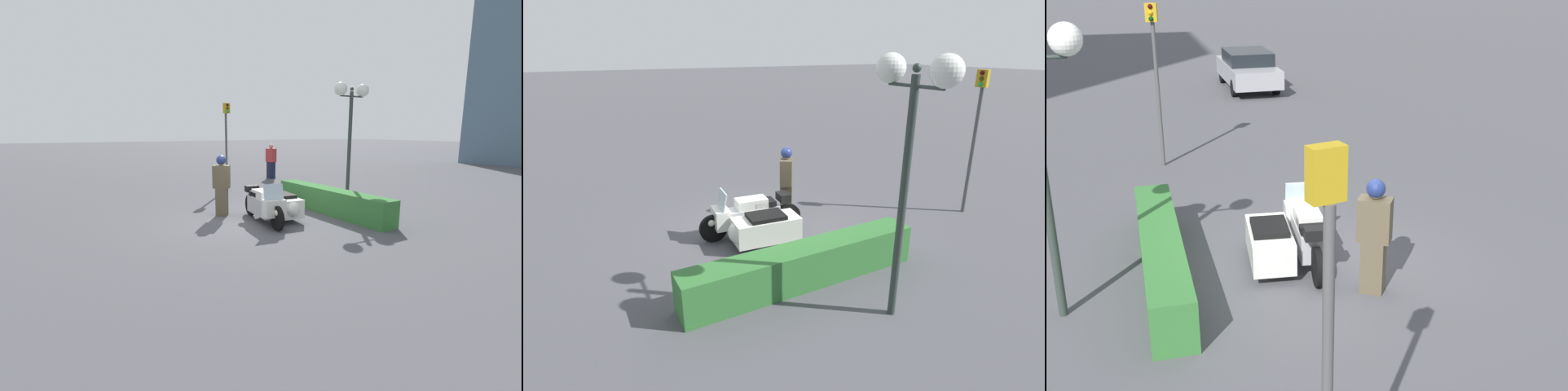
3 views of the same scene
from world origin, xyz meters
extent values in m
plane|color=#4C4C51|center=(0.00, 0.00, 0.00)|extent=(160.00, 160.00, 0.00)
cylinder|color=black|center=(1.21, 0.05, 0.31)|extent=(0.63, 0.17, 0.62)
cylinder|color=black|center=(-0.56, 0.23, 0.31)|extent=(0.63, 0.17, 0.62)
cylinder|color=black|center=(0.22, 0.79, 0.24)|extent=(0.49, 0.15, 0.49)
cube|color=#B7B7BC|center=(0.32, 0.14, 0.44)|extent=(1.29, 0.54, 0.45)
cube|color=silver|center=(0.32, 0.14, 0.77)|extent=(0.72, 0.46, 0.24)
cube|color=black|center=(0.04, 0.17, 0.75)|extent=(0.54, 0.44, 0.12)
cube|color=silver|center=(1.03, 0.06, 0.53)|extent=(0.38, 0.58, 0.44)
cube|color=silver|center=(0.98, 0.07, 0.95)|extent=(0.17, 0.54, 0.40)
sphere|color=white|center=(1.25, 0.04, 0.47)|extent=(0.18, 0.18, 0.18)
cube|color=silver|center=(0.28, 0.78, 0.40)|extent=(1.48, 0.81, 0.50)
sphere|color=silver|center=(0.87, 0.72, 0.42)|extent=(0.48, 0.48, 0.48)
cube|color=black|center=(0.28, 0.78, 0.69)|extent=(0.83, 0.65, 0.09)
cube|color=black|center=(-0.45, 0.22, 0.82)|extent=(0.28, 0.39, 0.18)
cube|color=brown|center=(-0.95, -0.51, 0.41)|extent=(0.43, 0.44, 0.83)
cube|color=brown|center=(-0.95, -0.51, 1.16)|extent=(0.51, 0.57, 0.66)
sphere|color=tan|center=(-0.95, -0.51, 1.60)|extent=(0.22, 0.22, 0.22)
sphere|color=navy|center=(-0.95, -0.51, 1.64)|extent=(0.28, 0.28, 0.28)
cube|color=#337033|center=(0.37, 2.48, 0.37)|extent=(4.56, 0.61, 0.75)
cylinder|color=#2D3833|center=(-0.41, 3.92, 1.87)|extent=(0.12, 0.12, 3.73)
cylinder|color=#2D3833|center=(-0.41, 3.92, 3.58)|extent=(0.05, 0.96, 0.05)
sphere|color=white|center=(-0.41, 4.40, 3.79)|extent=(0.42, 0.42, 0.42)
sphere|color=white|center=(-0.41, 3.44, 3.79)|extent=(0.42, 0.42, 0.42)
sphere|color=#2D3833|center=(-0.41, 3.92, 3.81)|extent=(0.12, 0.12, 0.12)
cylinder|color=#4C4C4C|center=(-5.13, 1.53, 1.59)|extent=(0.09, 0.09, 3.18)
cube|color=#B79319|center=(-5.07, 1.54, 3.38)|extent=(0.19, 0.28, 0.40)
sphere|color=#410707|center=(-5.00, 1.56, 3.51)|extent=(0.11, 0.11, 0.11)
sphere|color=#462D06|center=(-5.00, 1.56, 3.38)|extent=(0.11, 0.11, 0.11)
sphere|color=green|center=(-5.00, 1.56, 3.25)|extent=(0.11, 0.11, 0.11)
cube|color=#191E38|center=(-7.31, 5.06, 0.44)|extent=(0.42, 0.39, 0.87)
cube|color=#B23333|center=(-7.31, 5.06, 1.22)|extent=(0.57, 0.43, 0.69)
sphere|color=tan|center=(-7.31, 5.06, 1.68)|extent=(0.24, 0.24, 0.24)
camera|label=1|loc=(8.33, -4.50, 2.45)|focal=24.00mm
camera|label=2|loc=(3.80, 7.93, 4.05)|focal=28.00mm
camera|label=3|loc=(-9.07, 2.81, 4.79)|focal=45.00mm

